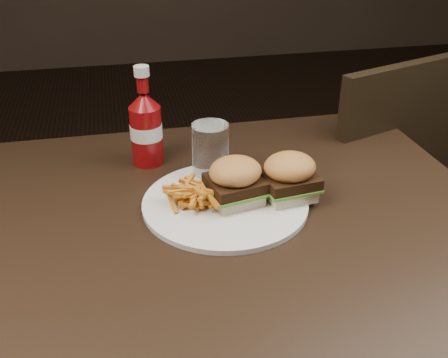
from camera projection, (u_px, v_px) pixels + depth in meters
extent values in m
cube|color=black|center=(165.00, 231.00, 0.93)|extent=(1.20, 0.80, 0.04)
cube|color=black|center=(336.00, 197.00, 1.61)|extent=(0.56, 0.56, 0.04)
cylinder|color=white|center=(225.00, 203.00, 0.96)|extent=(0.30, 0.30, 0.01)
cube|color=beige|center=(235.00, 196.00, 0.95)|extent=(0.10, 0.10, 0.02)
cube|color=beige|center=(288.00, 191.00, 0.97)|extent=(0.09, 0.09, 0.02)
cylinder|color=maroon|center=(147.00, 137.00, 1.08)|extent=(0.08, 0.08, 0.13)
cylinder|color=white|center=(211.00, 152.00, 1.03)|extent=(0.10, 0.10, 0.12)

